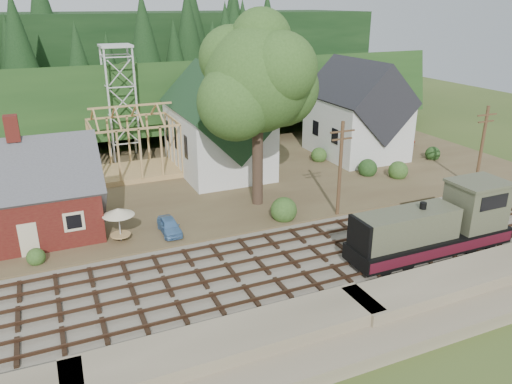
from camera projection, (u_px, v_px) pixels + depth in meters
name	position (u px, v px, depth m)	size (l,w,h in m)	color
ground	(290.00, 262.00, 33.74)	(140.00, 140.00, 0.00)	#384C1E
embankment	(364.00, 334.00, 26.47)	(64.00, 5.00, 1.60)	#7F7259
railroad_bed	(290.00, 261.00, 33.71)	(64.00, 11.00, 0.16)	#726B5B
village_flat	(206.00, 179.00, 49.08)	(64.00, 26.00, 0.30)	brown
hillside	(152.00, 128.00, 69.66)	(70.00, 28.00, 8.00)	#1E3F19
ridge	(131.00, 107.00, 83.34)	(80.00, 20.00, 12.00)	black
depot	(24.00, 199.00, 35.98)	(10.80, 7.41, 9.00)	#501212
church	(218.00, 124.00, 49.47)	(8.40, 15.17, 13.00)	silver
farmhouse	(357.00, 115.00, 55.01)	(8.40, 10.80, 10.60)	silver
timber_frame	(134.00, 145.00, 49.13)	(8.20, 6.20, 6.99)	tan
lattice_tower	(117.00, 68.00, 51.85)	(3.20, 3.20, 12.12)	silver
big_tree	(259.00, 87.00, 39.53)	(10.90, 8.40, 14.70)	#38281E
telegraph_pole_near	(340.00, 168.00, 39.30)	(2.20, 0.28, 8.00)	#4C331E
telegraph_pole_far	(482.00, 147.00, 44.94)	(2.20, 0.28, 8.00)	#4C331E
locomotive	(437.00, 227.00, 34.04)	(12.03, 3.01, 4.81)	black
car_blue	(169.00, 226.00, 37.17)	(1.35, 3.36, 1.15)	#5A8BC0
car_green	(12.00, 225.00, 37.26)	(1.30, 3.72, 1.23)	#8AAD78
car_red	(399.00, 141.00, 59.91)	(1.96, 4.25, 1.18)	#B5250E
patio_set	(118.00, 213.00, 35.43)	(2.27, 2.27, 2.52)	silver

